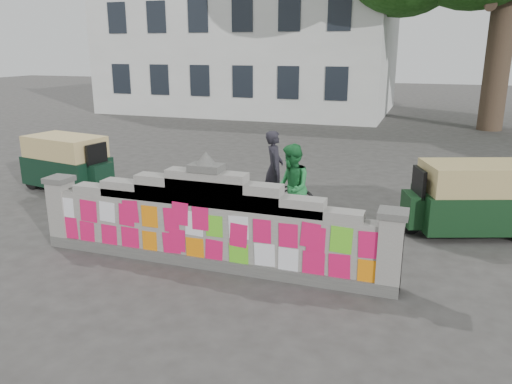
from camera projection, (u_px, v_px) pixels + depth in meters
ground at (209, 265)px, 8.67m from camera, size 100.00×100.00×0.00m
parapet_wall at (208, 225)px, 8.46m from camera, size 6.48×0.44×2.01m
building at (253, 42)px, 29.71m from camera, size 16.00×10.00×8.90m
cyclist_bike at (274, 194)px, 11.19m from camera, size 1.94×0.91×0.98m
cyclist_rider at (274, 179)px, 11.09m from camera, size 0.48×0.66×1.66m
pedestrian at (291, 188)px, 10.11m from camera, size 0.97×1.07×1.80m
rickshaw_left at (68, 162)px, 13.14m from camera, size 2.65×1.56×1.43m
rickshaw_right at (472, 198)px, 9.96m from camera, size 2.70×1.91×1.45m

